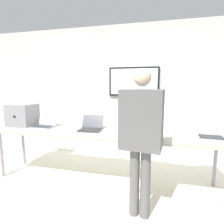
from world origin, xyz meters
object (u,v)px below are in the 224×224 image
object	(u,v)px
laptop_station_1	(91,127)
laptop_station_3	(210,133)
workbench	(103,135)
laptop_station_0	(45,124)
equipment_box	(23,115)
person	(141,130)
laptop_station_2	(147,129)

from	to	relation	value
laptop_station_1	laptop_station_3	size ratio (longest dim) A/B	0.86
workbench	laptop_station_0	distance (m)	1.04
workbench	equipment_box	distance (m)	1.50
laptop_station_0	laptop_station_3	bearing A→B (deg)	-0.20
workbench	laptop_station_3	xyz separation A→B (m)	(1.49, 0.07, 0.11)
laptop_station_1	person	bearing A→B (deg)	-39.72
equipment_box	laptop_station_1	distance (m)	1.28
workbench	person	world-z (taller)	person
laptop_station_3	person	distance (m)	1.12
laptop_station_2	workbench	bearing A→B (deg)	-173.66
equipment_box	person	size ratio (longest dim) A/B	0.25
laptop_station_2	laptop_station_1	bearing A→B (deg)	-179.55
laptop_station_1	laptop_station_2	distance (m)	0.85
equipment_box	person	bearing A→B (deg)	-19.03
laptop_station_1	person	size ratio (longest dim) A/B	0.21
laptop_station_2	person	xyz separation A→B (m)	(-0.03, -0.69, 0.15)
equipment_box	person	xyz separation A→B (m)	(2.10, -0.72, 0.02)
equipment_box	laptop_station_3	size ratio (longest dim) A/B	1.02
laptop_station_3	laptop_station_0	bearing A→B (deg)	179.80
laptop_station_1	laptop_station_3	bearing A→B (deg)	0.25
equipment_box	laptop_station_2	bearing A→B (deg)	-0.81
laptop_station_1	person	xyz separation A→B (m)	(0.83, -0.69, 0.16)
person	laptop_station_3	bearing A→B (deg)	38.58
workbench	laptop_station_0	xyz separation A→B (m)	(-1.03, 0.08, 0.10)
workbench	person	distance (m)	0.91
workbench	laptop_station_0	size ratio (longest dim) A/B	9.57
workbench	person	size ratio (longest dim) A/B	2.10
equipment_box	person	distance (m)	2.22
workbench	laptop_station_1	xyz separation A→B (m)	(-0.21, 0.07, 0.10)
workbench	laptop_station_2	size ratio (longest dim) A/B	8.90
laptop_station_3	person	bearing A→B (deg)	-141.42
laptop_station_3	laptop_station_2	bearing A→B (deg)	-179.95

